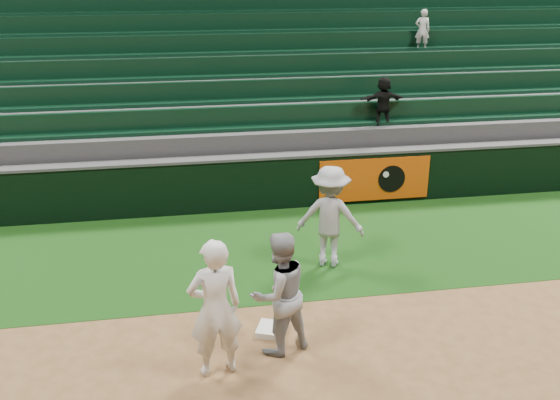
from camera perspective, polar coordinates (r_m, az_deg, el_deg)
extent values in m
plane|color=brown|center=(9.67, 0.38, -12.25)|extent=(70.00, 70.00, 0.00)
cube|color=#11360D|center=(12.25, -2.08, -4.59)|extent=(36.00, 4.20, 0.01)
cube|color=white|center=(9.70, -0.76, -11.77)|extent=(0.56, 0.56, 0.10)
imported|color=white|center=(8.42, -5.97, -9.84)|extent=(0.80, 0.59, 2.00)
imported|color=#9FA2A9|center=(8.88, -0.09, -8.54)|extent=(1.10, 0.99, 1.85)
imported|color=#A3A6B1|center=(11.34, 4.60, -1.53)|extent=(1.41, 1.11, 1.91)
cube|color=black|center=(14.04, -3.33, 1.47)|extent=(36.00, 0.35, 1.20)
cube|color=#D84C0A|center=(14.48, 8.64, 1.88)|extent=(2.60, 0.05, 1.00)
cylinder|color=black|center=(14.58, 10.17, 1.92)|extent=(0.64, 0.02, 0.64)
cylinder|color=white|center=(14.47, 9.67, 2.31)|extent=(0.14, 0.02, 0.14)
cube|color=#424244|center=(13.84, -3.39, 3.89)|extent=(36.00, 0.40, 0.06)
cube|color=#363638|center=(14.65, -3.68, 3.24)|extent=(36.00, 0.85, 1.65)
cube|color=black|center=(14.60, -3.89, 7.56)|extent=(36.00, 0.14, 0.50)
cube|color=black|center=(14.49, -3.79, 6.60)|extent=(36.00, 0.45, 0.08)
cube|color=#363638|center=(15.39, -4.04, 5.00)|extent=(36.00, 0.85, 2.10)
cube|color=black|center=(15.33, -4.27, 9.93)|extent=(36.00, 0.14, 0.50)
cube|color=black|center=(15.21, -4.18, 9.03)|extent=(36.00, 0.45, 0.08)
cube|color=#363638|center=(16.15, -4.38, 6.59)|extent=(36.00, 0.85, 2.55)
cube|color=black|center=(16.08, -4.62, 12.08)|extent=(36.00, 0.14, 0.50)
cube|color=black|center=(15.95, -4.54, 11.24)|extent=(36.00, 0.45, 0.08)
cube|color=#363638|center=(16.92, -4.68, 8.04)|extent=(36.00, 0.85, 3.00)
cube|color=black|center=(16.86, -4.95, 14.03)|extent=(36.00, 0.14, 0.50)
cube|color=black|center=(16.72, -4.87, 13.25)|extent=(36.00, 0.45, 0.08)
cube|color=#363638|center=(17.69, -4.97, 9.36)|extent=(36.00, 0.85, 3.45)
cube|color=black|center=(17.65, -5.25, 15.81)|extent=(36.00, 0.14, 0.50)
cube|color=black|center=(17.51, -5.18, 15.08)|extent=(36.00, 0.45, 0.08)
cube|color=#363638|center=(18.48, -5.23, 10.57)|extent=(36.00, 0.85, 3.90)
cube|color=black|center=(18.46, -5.53, 17.44)|extent=(36.00, 0.14, 0.50)
cube|color=black|center=(18.31, -5.46, 16.75)|extent=(36.00, 0.45, 0.08)
cube|color=#363638|center=(19.28, -5.47, 11.68)|extent=(36.00, 0.85, 4.35)
imported|color=black|center=(14.97, 9.42, 8.93)|extent=(1.08, 0.41, 1.14)
imported|color=silver|center=(17.78, 12.89, 14.92)|extent=(0.45, 0.36, 1.09)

